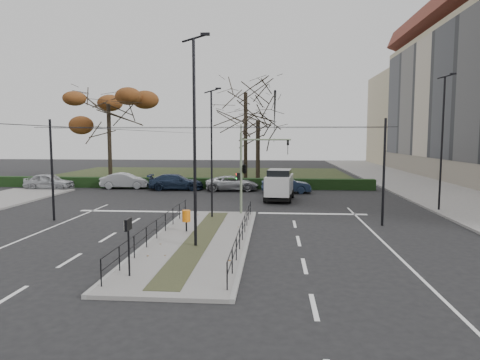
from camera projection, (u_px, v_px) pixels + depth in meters
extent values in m
plane|color=black|center=(208.00, 230.00, 22.82)|extent=(140.00, 140.00, 0.00)
cube|color=#605E5C|center=(200.00, 240.00, 20.34)|extent=(4.40, 15.00, 0.14)
cube|color=#605E5C|center=(417.00, 186.00, 43.22)|extent=(8.00, 90.00, 0.14)
cube|color=#232E17|center=(200.00, 175.00, 55.03)|extent=(38.00, 26.00, 0.10)
cube|color=black|center=(176.00, 183.00, 41.69)|extent=(38.00, 1.00, 1.00)
cube|color=black|center=(454.00, 89.00, 43.90)|extent=(0.10, 50.96, 14.76)
cylinder|color=black|center=(101.00, 273.00, 13.80)|extent=(0.04, 0.04, 0.90)
cylinder|color=black|center=(185.00, 207.00, 26.89)|extent=(0.04, 0.04, 0.90)
cylinder|color=black|center=(227.00, 276.00, 13.48)|extent=(0.04, 0.04, 0.90)
cylinder|color=black|center=(250.00, 208.00, 26.57)|extent=(0.04, 0.04, 0.90)
cylinder|color=black|center=(157.00, 220.00, 20.30)|extent=(0.04, 13.20, 0.04)
cylinder|color=black|center=(242.00, 221.00, 19.98)|extent=(0.04, 13.20, 0.04)
cylinder|color=black|center=(52.00, 170.00, 25.26)|extent=(0.14, 0.14, 6.00)
cylinder|color=black|center=(384.00, 172.00, 23.75)|extent=(0.14, 0.14, 6.00)
cylinder|color=black|center=(210.00, 127.00, 23.26)|extent=(20.00, 0.02, 0.02)
cylinder|color=black|center=(215.00, 128.00, 25.25)|extent=(20.00, 0.02, 0.02)
cylinder|color=black|center=(129.00, 130.00, 20.58)|extent=(0.02, 34.00, 0.02)
cylinder|color=black|center=(274.00, 130.00, 20.03)|extent=(0.02, 34.00, 0.02)
cylinder|color=#67755A|center=(241.00, 174.00, 26.91)|extent=(0.16, 0.16, 5.05)
cylinder|color=#67755A|center=(266.00, 140.00, 26.57)|extent=(3.11, 0.10, 0.10)
imported|color=black|center=(288.00, 147.00, 26.51)|extent=(0.15, 0.18, 0.87)
imported|color=black|center=(244.00, 168.00, 26.85)|extent=(0.53, 1.95, 0.78)
cube|color=black|center=(238.00, 177.00, 26.94)|extent=(0.21, 0.16, 0.49)
sphere|color=#FF0C0C|center=(237.00, 174.00, 26.93)|extent=(0.11, 0.11, 0.11)
sphere|color=#0CE533|center=(237.00, 179.00, 26.96)|extent=(0.11, 0.11, 0.11)
cylinder|color=black|center=(186.00, 226.00, 21.93)|extent=(0.09, 0.09, 0.53)
cylinder|color=orange|center=(186.00, 216.00, 21.88)|extent=(0.43, 0.43, 0.59)
cylinder|color=black|center=(129.00, 249.00, 14.81)|extent=(0.07, 0.07, 1.91)
cube|color=black|center=(128.00, 225.00, 14.72)|extent=(0.10, 0.53, 0.40)
cube|color=white|center=(127.00, 224.00, 14.72)|extent=(0.02, 0.46, 0.33)
cylinder|color=black|center=(195.00, 145.00, 18.56)|extent=(0.13, 0.13, 8.98)
cube|color=black|center=(205.00, 34.00, 18.06)|extent=(0.39, 0.16, 0.11)
cylinder|color=black|center=(212.00, 155.00, 25.48)|extent=(0.11, 0.11, 7.52)
cube|color=black|center=(218.00, 88.00, 25.05)|extent=(0.33, 0.13, 0.09)
cylinder|color=black|center=(442.00, 144.00, 28.08)|extent=(0.13, 0.13, 8.72)
cube|color=black|center=(453.00, 74.00, 27.58)|extent=(0.38, 0.15, 0.11)
imported|color=#A7AAAF|center=(49.00, 182.00, 40.28)|extent=(4.58, 1.94, 1.55)
imported|color=#A7AAAF|center=(125.00, 181.00, 41.30)|extent=(4.69, 2.03, 1.50)
imported|color=#1B2840|center=(176.00, 182.00, 40.26)|extent=(5.33, 2.59, 1.49)
imported|color=#A7AAAF|center=(232.00, 183.00, 39.71)|extent=(5.13, 2.76, 1.37)
cube|color=silver|center=(279.00, 185.00, 33.62)|extent=(2.35, 4.64, 1.45)
cube|color=black|center=(279.00, 174.00, 33.53)|extent=(1.98, 2.63, 0.68)
cube|color=black|center=(279.00, 196.00, 33.71)|extent=(2.40, 4.74, 0.18)
cylinder|color=black|center=(290.00, 199.00, 32.09)|extent=(0.29, 0.68, 0.66)
cylinder|color=black|center=(265.00, 198.00, 32.44)|extent=(0.29, 0.68, 0.66)
cylinder|color=black|center=(292.00, 194.00, 34.97)|extent=(0.29, 0.68, 0.66)
cylinder|color=black|center=(270.00, 193.00, 35.32)|extent=(0.29, 0.68, 0.66)
cylinder|color=black|center=(110.00, 142.00, 47.92)|extent=(0.44, 0.44, 8.53)
ellipsoid|color=#532513|center=(108.00, 104.00, 47.49)|extent=(9.87, 9.87, 5.36)
cylinder|color=black|center=(246.00, 136.00, 50.14)|extent=(0.44, 0.44, 10.02)
cylinder|color=black|center=(258.00, 152.00, 45.63)|extent=(0.44, 0.44, 6.61)
imported|color=#1B2840|center=(286.00, 185.00, 37.96)|extent=(4.44, 1.79, 1.44)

